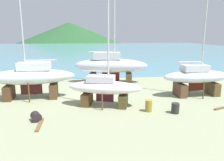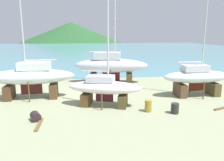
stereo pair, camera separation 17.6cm
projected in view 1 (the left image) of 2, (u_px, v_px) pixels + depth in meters
name	position (u px, v px, depth m)	size (l,w,h in m)	color
ground_plane	(97.00, 101.00, 20.17)	(40.20, 40.20, 0.00)	#959C78
sea_water	(85.00, 50.00, 80.72)	(134.17, 105.07, 0.01)	#5593A3
headland_hill	(70.00, 41.00, 165.57)	(140.39, 140.39, 28.26)	#28562C
sailboat_small_center	(31.00, 77.00, 20.49)	(8.25, 2.64, 14.89)	brown
sailboat_large_starboard	(110.00, 65.00, 27.16)	(9.42, 4.09, 13.04)	brown
sailboat_far_slipway	(197.00, 77.00, 21.55)	(6.99, 2.70, 11.04)	brown
sailboat_mid_port	(104.00, 88.00, 18.52)	(6.69, 3.85, 9.25)	brown
barrel_by_slipway	(175.00, 108.00, 16.95)	(0.61, 0.61, 0.81)	#2C2E2B
barrel_rust_mid	(36.00, 117.00, 15.49)	(0.64, 0.64, 0.76)	#2C2125
barrel_tipped_left	(149.00, 106.00, 17.32)	(0.55, 0.55, 0.94)	olive
timber_long_fore	(40.00, 125.00, 14.75)	(2.07, 0.24, 0.10)	brown
timber_plank_far	(224.00, 107.00, 18.14)	(2.19, 0.21, 0.13)	brown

